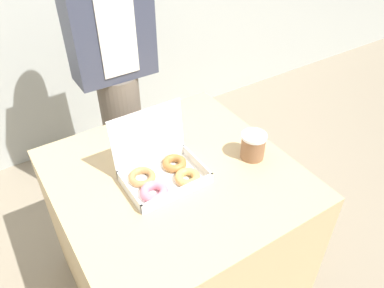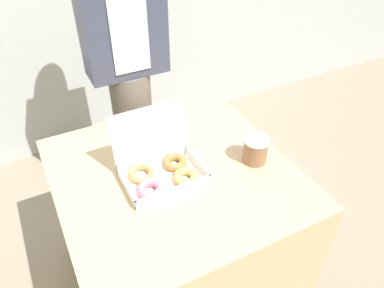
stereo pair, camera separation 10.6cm
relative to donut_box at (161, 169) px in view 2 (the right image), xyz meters
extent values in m
plane|color=gray|center=(0.06, 0.00, -0.78)|extent=(14.00, 14.00, 0.00)
cube|color=tan|center=(0.06, 0.00, -0.41)|extent=(0.89, 0.89, 0.74)
cube|color=white|center=(0.00, -0.02, -0.04)|extent=(0.30, 0.21, 0.01)
cube|color=white|center=(-0.14, -0.02, -0.01)|extent=(0.01, 0.21, 0.04)
cube|color=white|center=(0.15, -0.02, -0.01)|extent=(0.01, 0.21, 0.04)
cube|color=white|center=(0.00, -0.12, -0.01)|extent=(0.30, 0.01, 0.04)
cube|color=white|center=(0.00, 0.08, -0.01)|extent=(0.30, 0.01, 0.04)
cube|color=white|center=(0.00, 0.10, 0.11)|extent=(0.30, 0.03, 0.21)
torus|color=pink|center=(-0.07, -0.06, -0.02)|extent=(0.11, 0.11, 0.03)
torus|color=#B27F4C|center=(-0.07, 0.03, -0.02)|extent=(0.15, 0.15, 0.03)
torus|color=tan|center=(0.07, -0.06, -0.02)|extent=(0.12, 0.12, 0.03)
torus|color=#A87038|center=(0.07, 0.03, -0.02)|extent=(0.13, 0.13, 0.03)
cylinder|color=#8C6042|center=(0.37, -0.08, 0.01)|extent=(0.10, 0.10, 0.10)
cylinder|color=white|center=(0.37, -0.08, 0.06)|extent=(0.10, 0.10, 0.01)
cylinder|color=#665B51|center=(0.11, 0.64, -0.35)|extent=(0.21, 0.21, 0.86)
cube|color=#383D51|center=(0.11, 0.64, 0.36)|extent=(0.38, 0.17, 0.56)
cube|color=silver|center=(0.11, 0.55, 0.31)|extent=(0.17, 0.01, 0.36)
camera|label=1|loc=(-0.46, -0.93, 0.94)|focal=35.00mm
camera|label=2|loc=(-0.37, -0.98, 0.94)|focal=35.00mm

